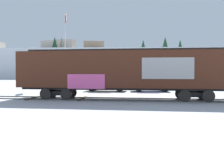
{
  "coord_description": "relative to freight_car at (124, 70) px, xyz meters",
  "views": [
    {
      "loc": [
        0.57,
        -17.44,
        2.31
      ],
      "look_at": [
        -0.2,
        2.55,
        1.97
      ],
      "focal_mm": 34.96,
      "sensor_mm": 36.0,
      "label": 1
    }
  ],
  "objects": [
    {
      "name": "ground_plane",
      "position": [
        -0.87,
        0.0,
        -2.35
      ],
      "size": [
        260.0,
        260.0,
        0.0
      ],
      "primitive_type": "plane",
      "color": "#B2B5BC"
    },
    {
      "name": "track",
      "position": [
        -1.45,
        0.11,
        -2.31
      ],
      "size": [
        59.95,
        6.49,
        0.08
      ],
      "color": "#4C4742",
      "rests_on": "ground_plane"
    },
    {
      "name": "freight_car",
      "position": [
        0.0,
        0.0,
        0.0
      ],
      "size": [
        16.95,
        3.99,
        4.08
      ],
      "color": "#472316",
      "rests_on": "ground_plane"
    },
    {
      "name": "flagpole",
      "position": [
        -7.69,
        11.78,
        4.24
      ],
      "size": [
        0.78,
        1.59,
        10.07
      ],
      "color": "silver",
      "rests_on": "ground_plane"
    },
    {
      "name": "hillside",
      "position": [
        -1.02,
        61.39,
        2.17
      ],
      "size": [
        136.05,
        35.54,
        13.52
      ],
      "color": "silver",
      "rests_on": "ground_plane"
    },
    {
      "name": "parked_car_tan",
      "position": [
        -1.87,
        7.21,
        -1.47
      ],
      "size": [
        4.76,
        2.39,
        1.77
      ],
      "color": "#9E8966",
      "rests_on": "ground_plane"
    },
    {
      "name": "parked_car_blue",
      "position": [
        3.09,
        7.06,
        -1.51
      ],
      "size": [
        4.15,
        1.9,
        1.67
      ],
      "color": "navy",
      "rests_on": "ground_plane"
    }
  ]
}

